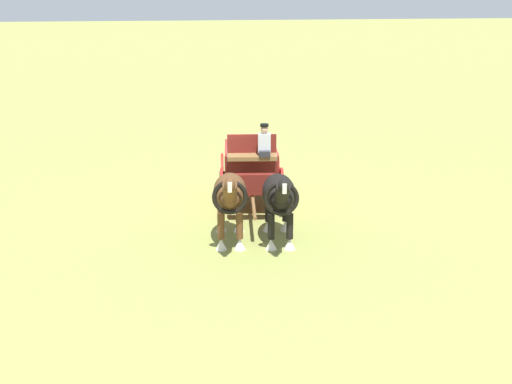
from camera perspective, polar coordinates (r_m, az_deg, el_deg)
The scene contains 4 objects.
ground_plane at distance 23.05m, azimuth -0.41°, elevation -0.87°, with size 220.00×220.00×0.00m, color olive.
show_wagon at distance 22.58m, azimuth -0.39°, elevation 2.03°, with size 5.56×2.21×2.81m.
draft_horse_near at distance 19.29m, azimuth 1.82°, elevation -0.28°, with size 3.13×1.10×2.15m.
draft_horse_off at distance 19.24m, azimuth -2.04°, elevation -0.23°, with size 3.05×1.10×2.19m.
Camera 1 is at (21.85, -2.94, 6.75)m, focal length 51.36 mm.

